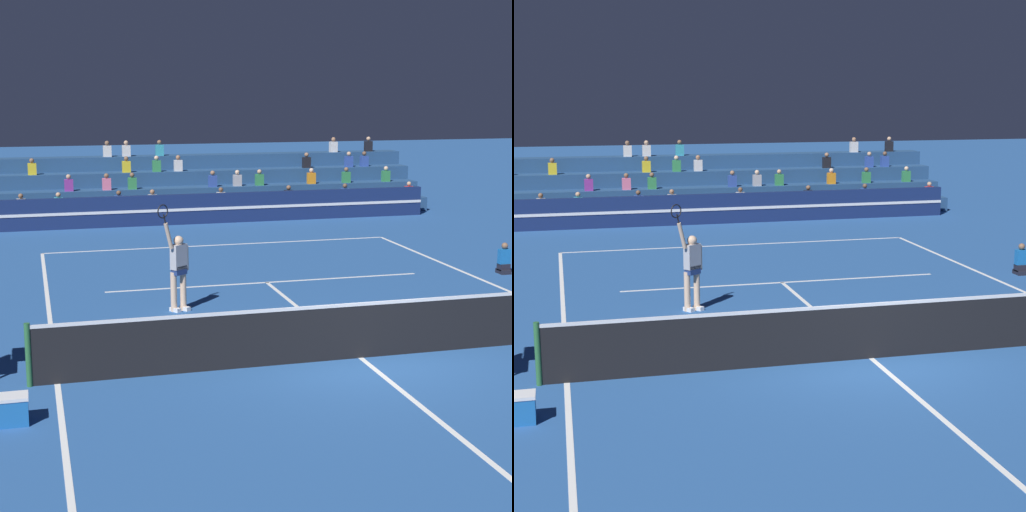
# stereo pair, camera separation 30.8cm
# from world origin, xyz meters

# --- Properties ---
(ground_plane) EXTENTS (120.00, 120.00, 0.00)m
(ground_plane) POSITION_xyz_m (0.00, 0.00, 0.00)
(ground_plane) COLOR #285699
(court_lines) EXTENTS (11.10, 23.90, 0.01)m
(court_lines) POSITION_xyz_m (0.00, 0.00, 0.00)
(court_lines) COLOR white
(court_lines) RESTS_ON ground
(tennis_net) EXTENTS (12.00, 0.10, 1.10)m
(tennis_net) POSITION_xyz_m (0.00, 0.00, 0.54)
(tennis_net) COLOR #2D6B38
(tennis_net) RESTS_ON ground
(sponsor_banner_wall) EXTENTS (18.00, 0.26, 1.10)m
(sponsor_banner_wall) POSITION_xyz_m (0.00, 16.32, 0.55)
(sponsor_banner_wall) COLOR navy
(sponsor_banner_wall) RESTS_ON ground
(bleacher_stand) EXTENTS (19.48, 3.80, 2.83)m
(bleacher_stand) POSITION_xyz_m (0.00, 19.49, 0.83)
(bleacher_stand) COLOR navy
(bleacher_stand) RESTS_ON ground
(ball_kid_courtside) EXTENTS (0.30, 0.36, 0.84)m
(ball_kid_courtside) POSITION_xyz_m (6.45, 5.82, 0.33)
(ball_kid_courtside) COLOR black
(ball_kid_courtside) RESTS_ON ground
(tennis_player) EXTENTS (0.78, 0.57, 2.50)m
(tennis_player) POSITION_xyz_m (-2.67, 4.22, 0.99)
(tennis_player) COLOR beige
(tennis_player) RESTS_ON ground
(tennis_ball) EXTENTS (0.07, 0.07, 0.07)m
(tennis_ball) POSITION_xyz_m (-0.63, 0.94, 0.03)
(tennis_ball) COLOR #C6DB33
(tennis_ball) RESTS_ON ground
(equipment_cooler) EXTENTS (0.50, 0.38, 0.45)m
(equipment_cooler) POSITION_xyz_m (-6.21, -1.62, 0.23)
(equipment_cooler) COLOR #1E66B2
(equipment_cooler) RESTS_ON ground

